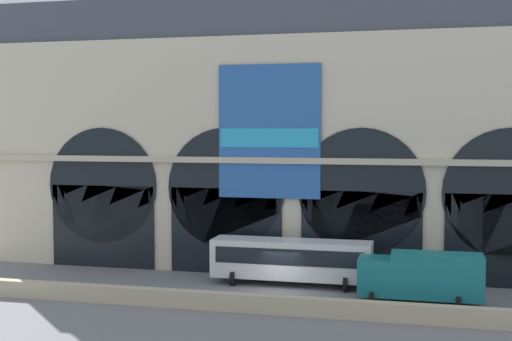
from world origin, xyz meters
name	(u,v)px	position (x,y,z in m)	size (l,w,h in m)	color
ground_plane	(277,293)	(0.00, 0.00, 0.00)	(200.00, 200.00, 0.00)	slate
quay_parapet_wall	(260,304)	(0.00, -4.98, 0.53)	(90.00, 0.70, 1.07)	#BCAD8C
station_building	(298,138)	(0.04, 7.28, 10.09)	(51.67, 5.02, 20.77)	beige
bus_center	(291,259)	(0.46, 2.43, 1.78)	(11.00, 3.25, 3.10)	white
box_truck_mideast	(422,276)	(9.17, -0.48, 1.70)	(7.50, 2.91, 3.12)	#19727A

